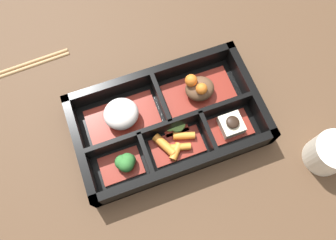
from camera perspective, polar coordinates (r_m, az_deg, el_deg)
name	(u,v)px	position (r m, az deg, el deg)	size (l,w,h in m)	color
ground_plane	(168,125)	(0.61, 0.00, -0.83)	(3.00, 3.00, 0.00)	#4C3523
bento_base	(168,124)	(0.60, 0.00, -0.67)	(0.33, 0.20, 0.01)	black
bento_rim	(169,122)	(0.58, 0.09, -0.27)	(0.33, 0.20, 0.05)	black
bowl_rice	(122,115)	(0.59, -8.09, 0.86)	(0.13, 0.08, 0.05)	maroon
bowl_stew	(199,90)	(0.61, 5.40, 5.31)	(0.13, 0.08, 0.05)	maroon
bowl_greens	(125,163)	(0.57, -7.50, -7.43)	(0.07, 0.05, 0.03)	maroon
bowl_carrots	(175,145)	(0.58, 1.30, -4.44)	(0.09, 0.06, 0.02)	maroon
bowl_tofu	(231,125)	(0.60, 10.91, -0.94)	(0.08, 0.05, 0.03)	maroon
bowl_pickles	(176,126)	(0.59, 1.36, -1.01)	(0.04, 0.03, 0.01)	maroon
tea_cup	(329,153)	(0.62, 26.27, -5.16)	(0.07, 0.07, 0.06)	beige
chopsticks	(17,68)	(0.72, -24.77, 8.23)	(0.21, 0.02, 0.01)	#A87F51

